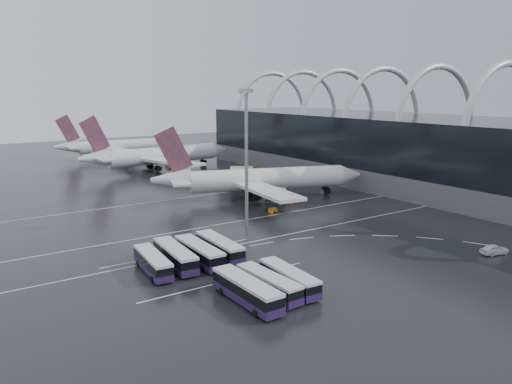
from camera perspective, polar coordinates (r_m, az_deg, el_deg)
ground at (r=100.98m, az=3.61°, el=-4.47°), size 420.00×420.00×0.00m
terminal at (r=155.79m, az=17.25°, el=4.86°), size 42.00×160.00×34.90m
lane_marking_near at (r=99.47m, az=4.32°, el=-4.73°), size 120.00×0.25×0.01m
lane_marking_mid at (r=110.33m, az=-0.22°, el=-3.03°), size 120.00×0.25×0.01m
lane_marking_far at (r=133.81m, az=-6.95°, el=-0.48°), size 120.00×0.25×0.01m
bus_bay_line_south at (r=75.61m, az=-3.45°, el=-10.14°), size 28.00×0.25×0.01m
bus_bay_line_north at (r=88.91m, az=-8.79°, el=-6.86°), size 28.00×0.25×0.01m
airliner_main at (r=129.82m, az=0.16°, el=1.39°), size 55.23×47.89×19.21m
airliner_gate_b at (r=178.07m, az=-11.32°, el=4.04°), size 57.17×51.28×19.85m
airliner_gate_c at (r=214.16m, az=-15.53°, el=5.00°), size 51.21×47.05×18.23m
bus_row_near_a at (r=79.97m, az=-11.71°, el=-7.87°), size 3.94×12.39×3.00m
bus_row_near_b at (r=81.91m, az=-9.22°, el=-7.20°), size 4.07×13.34×3.23m
bus_row_near_c at (r=82.96m, az=-6.50°, el=-6.89°), size 3.39×13.12×3.21m
bus_row_near_d at (r=85.44m, az=-4.18°, el=-6.30°), size 3.51×12.95×3.16m
bus_row_far_a at (r=67.74m, az=-1.07°, el=-11.17°), size 3.20×13.25×3.26m
bus_row_far_b at (r=70.29m, az=1.44°, el=-10.43°), size 3.13×12.13×2.97m
bus_row_far_c at (r=72.28m, az=3.79°, el=-9.82°), size 3.52×12.22×2.97m
van_curve_a at (r=66.90m, az=2.04°, el=-12.39°), size 6.54×5.14×1.65m
van_curve_b at (r=96.05m, az=25.60°, el=-5.94°), size 5.57×3.38×1.77m
floodlight_mast at (r=101.35m, az=-1.10°, el=5.81°), size 2.15×2.15×28.09m
gse_cart_belly_a at (r=125.77m, az=4.24°, el=-0.91°), size 2.39×1.41×1.31m
gse_cart_belly_c at (r=115.54m, az=1.95°, el=-2.09°), size 1.92×1.13×1.05m
gse_cart_belly_d at (r=137.45m, az=7.84°, el=0.08°), size 2.27×1.34×1.24m
gse_cart_belly_e at (r=139.52m, az=0.90°, el=0.34°), size 1.99×1.18×1.09m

